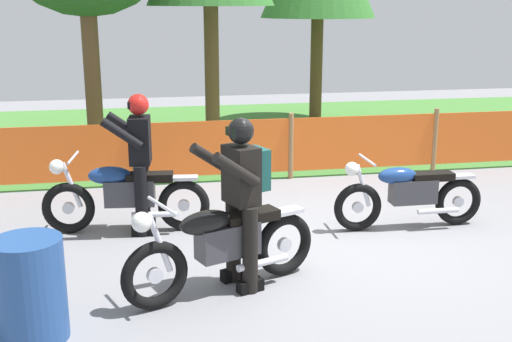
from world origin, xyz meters
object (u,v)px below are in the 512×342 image
at_px(motorcycle_third, 222,245).
at_px(oil_drum, 30,290).
at_px(rider_third, 242,194).
at_px(motorcycle_trailing, 125,195).
at_px(rider_trailing, 139,158).
at_px(motorcycle_lead, 408,194).

distance_m(motorcycle_third, oil_drum, 1.78).
relative_size(motorcycle_third, rider_third, 1.17).
height_order(motorcycle_trailing, rider_third, rider_third).
relative_size(rider_trailing, rider_third, 1.00).
distance_m(motorcycle_lead, motorcycle_third, 2.85).
relative_size(motorcycle_trailing, motorcycle_third, 1.02).
bearing_deg(oil_drum, motorcycle_lead, 25.47).
bearing_deg(oil_drum, rider_trailing, 69.26).
relative_size(motorcycle_trailing, rider_third, 1.20).
distance_m(motorcycle_trailing, rider_third, 2.18).
xyz_separation_m(motorcycle_lead, rider_trailing, (-3.24, 0.48, 0.48)).
bearing_deg(motorcycle_lead, rider_trailing, -7.86).
bearing_deg(rider_third, rider_trailing, -83.44).
xyz_separation_m(rider_third, oil_drum, (-1.88, -0.70, -0.51)).
xyz_separation_m(rider_trailing, rider_third, (0.95, -1.77, 0.03)).
bearing_deg(motorcycle_third, rider_trailing, -89.90).
bearing_deg(oil_drum, motorcycle_trailing, 73.43).
xyz_separation_m(motorcycle_lead, motorcycle_trailing, (-3.43, 0.50, 0.02)).
distance_m(motorcycle_lead, rider_third, 2.68).
relative_size(rider_third, oil_drum, 1.92).
bearing_deg(rider_trailing, motorcycle_lead, 177.71).
relative_size(motorcycle_trailing, rider_trailing, 1.20).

